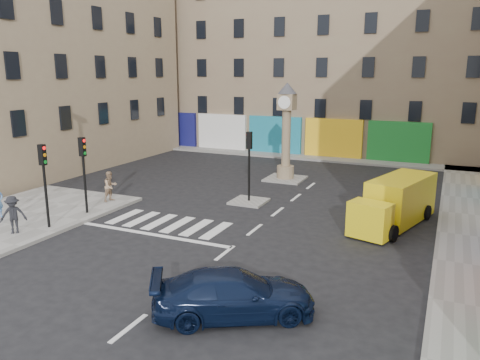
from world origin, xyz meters
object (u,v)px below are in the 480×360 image
Objects in this scene: traffic_light_left_near at (44,173)px; pedestrian_dark at (13,215)px; clock_pillar at (286,125)px; pedestrian_tan at (110,186)px; navy_sedan at (234,294)px; traffic_light_left_far at (83,163)px; yellow_van at (396,202)px; traffic_light_island at (249,155)px.

traffic_light_left_near is 2.27× the size of pedestrian_dark.
clock_pillar is 3.79× the size of pedestrian_tan.
traffic_light_left_near is 0.80× the size of navy_sedan.
clock_pillar reaches higher than pedestrian_dark.
clock_pillar is 1.31× the size of navy_sedan.
yellow_van is at bearing 19.09° from traffic_light_left_far.
pedestrian_tan is (-0.31, 4.57, -1.67)m from traffic_light_left_near.
traffic_light_island is at bearing -9.98° from navy_sedan.
clock_pillar is 17.94m from navy_sedan.
navy_sedan is (10.63, -3.38, -1.95)m from traffic_light_left_near.
clock_pillar is 16.74m from pedestrian_dark.
traffic_light_left_near is 1.00× the size of traffic_light_island.
clock_pillar reaches higher than traffic_light_left_near.
yellow_van is (13.86, 4.79, -1.57)m from traffic_light_left_far.
yellow_van is (7.56, -6.60, -2.50)m from clock_pillar.
yellow_van is 3.73× the size of pedestrian_dark.
yellow_van is (13.86, 7.19, -1.57)m from traffic_light_left_near.
navy_sedan is at bearing -75.85° from clock_pillar.
traffic_light_island is 2.27× the size of pedestrian_dark.
traffic_light_left_near is at bearing 16.19° from pedestrian_dark.
pedestrian_dark is at bearing -115.09° from clock_pillar.
traffic_light_left_far is at bearing 30.33° from navy_sedan.
traffic_light_left_near is at bearing -90.00° from traffic_light_left_far.
clock_pillar is (6.30, 13.80, 0.93)m from traffic_light_left_near.
clock_pillar is at bearing 61.06° from traffic_light_left_far.
navy_sedan is 13.52m from pedestrian_tan.
navy_sedan is at bearing -28.52° from traffic_light_left_far.
pedestrian_tan is (-0.31, 2.17, -1.67)m from traffic_light_left_far.
traffic_light_left_far is at bearing 90.00° from traffic_light_left_near.
pedestrian_dark is (-7.02, -8.99, -1.63)m from traffic_light_island.
clock_pillar is 11.64m from pedestrian_tan.
pedestrian_dark is (-11.35, 2.19, 0.29)m from navy_sedan.
traffic_light_left_near is at bearing -114.55° from clock_pillar.
traffic_light_island reaches higher than pedestrian_dark.
traffic_light_left_near is 4.87m from pedestrian_tan.
traffic_light_left_far is at bearing -118.94° from clock_pillar.
clock_pillar is 10.34m from yellow_van.
yellow_van is 16.81m from pedestrian_dark.
traffic_light_left_far is 2.75m from pedestrian_tan.
pedestrian_tan is at bearing -125.60° from clock_pillar.
traffic_light_island is 0.61× the size of yellow_van.
traffic_light_island is at bearing -51.54° from pedestrian_tan.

